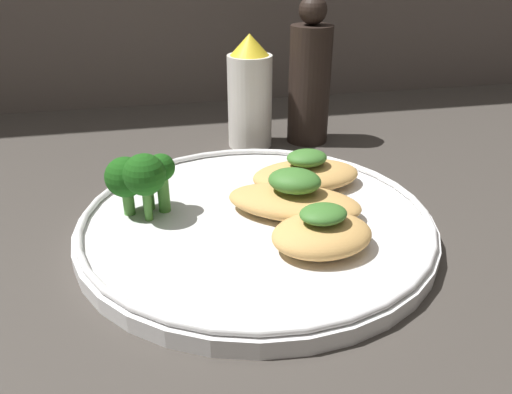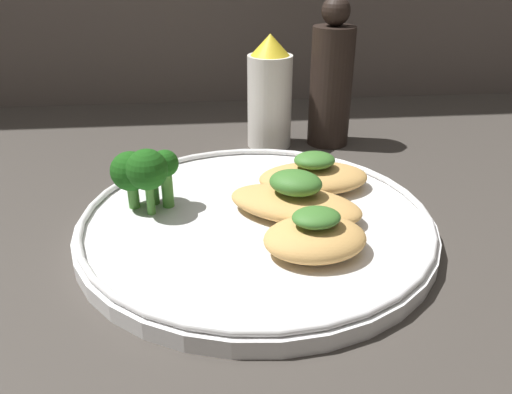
{
  "view_description": "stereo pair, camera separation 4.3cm",
  "coord_description": "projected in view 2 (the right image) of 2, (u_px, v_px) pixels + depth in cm",
  "views": [
    {
      "loc": [
        -8.02,
        -37.24,
        22.76
      ],
      "look_at": [
        0.0,
        0.0,
        3.4
      ],
      "focal_mm": 35.0,
      "sensor_mm": 36.0,
      "label": 1
    },
    {
      "loc": [
        -3.8,
        -37.9,
        22.76
      ],
      "look_at": [
        0.0,
        0.0,
        3.4
      ],
      "focal_mm": 35.0,
      "sensor_mm": 36.0,
      "label": 2
    }
  ],
  "objects": [
    {
      "name": "ground_plane",
      "position": [
        256.0,
        236.0,
        0.44
      ],
      "size": [
        180.0,
        180.0,
        1.0
      ],
      "primitive_type": "cube",
      "color": "#3D3833"
    },
    {
      "name": "plate",
      "position": [
        256.0,
        221.0,
        0.44
      ],
      "size": [
        30.91,
        30.91,
        2.0
      ],
      "color": "white",
      "rests_on": "ground_plane"
    },
    {
      "name": "grilled_meat_front",
      "position": [
        315.0,
        236.0,
        0.38
      ],
      "size": [
        8.49,
        6.84,
        3.72
      ],
      "color": "tan",
      "rests_on": "plate"
    },
    {
      "name": "grilled_meat_middle",
      "position": [
        295.0,
        201.0,
        0.43
      ],
      "size": [
        13.26,
        10.76,
        4.18
      ],
      "color": "tan",
      "rests_on": "plate"
    },
    {
      "name": "grilled_meat_back",
      "position": [
        314.0,
        176.0,
        0.48
      ],
      "size": [
        10.75,
        6.48,
        3.76
      ],
      "color": "tan",
      "rests_on": "plate"
    },
    {
      "name": "broccoli_bunch",
      "position": [
        145.0,
        171.0,
        0.43
      ],
      "size": [
        6.04,
        5.33,
        6.06
      ],
      "color": "#4C8E38",
      "rests_on": "plate"
    },
    {
      "name": "sauce_bottle",
      "position": [
        270.0,
        94.0,
        0.6
      ],
      "size": [
        5.39,
        5.39,
        13.61
      ],
      "color": "white",
      "rests_on": "ground_plane"
    },
    {
      "name": "pepper_grinder",
      "position": [
        331.0,
        81.0,
        0.6
      ],
      "size": [
        5.13,
        5.13,
        17.63
      ],
      "color": "black",
      "rests_on": "ground_plane"
    }
  ]
}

